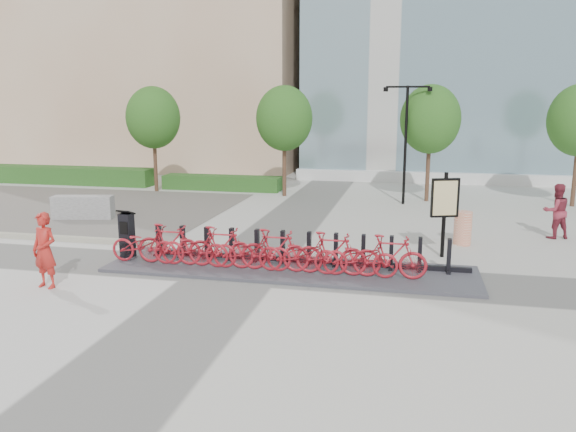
% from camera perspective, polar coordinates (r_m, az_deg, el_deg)
% --- Properties ---
extents(ground, '(120.00, 120.00, 0.00)m').
position_cam_1_polar(ground, '(14.72, -5.09, -5.54)').
color(ground, '#B4B3A9').
extents(gravel_patch, '(14.00, 14.00, 0.00)m').
position_cam_1_polar(gravel_patch, '(25.29, -22.18, 0.81)').
color(gravel_patch, slate).
rests_on(gravel_patch, ground).
extents(hedge_a, '(10.00, 1.40, 0.90)m').
position_cam_1_polar(hedge_a, '(32.78, -21.62, 3.87)').
color(hedge_a, '#174411').
rests_on(hedge_a, ground).
extents(hedge_b, '(6.00, 1.20, 0.70)m').
position_cam_1_polar(hedge_b, '(28.47, -6.72, 3.37)').
color(hedge_b, '#174411').
rests_on(hedge_b, ground).
extents(tree_0, '(2.60, 2.60, 5.10)m').
position_cam_1_polar(tree_0, '(28.25, -13.53, 9.68)').
color(tree_0, '#4E3625').
rests_on(tree_0, ground).
extents(tree_1, '(2.60, 2.60, 5.10)m').
position_cam_1_polar(tree_1, '(26.08, -0.37, 9.87)').
color(tree_1, '#4E3625').
rests_on(tree_1, ground).
extents(tree_2, '(2.60, 2.60, 5.10)m').
position_cam_1_polar(tree_2, '(25.44, 14.26, 9.49)').
color(tree_2, '#4E3625').
rests_on(tree_2, ground).
extents(streetlamp, '(2.00, 0.20, 5.00)m').
position_cam_1_polar(streetlamp, '(24.45, 11.90, 8.46)').
color(streetlamp, black).
rests_on(streetlamp, ground).
extents(dock_pad, '(9.60, 2.40, 0.08)m').
position_cam_1_polar(dock_pad, '(14.67, 0.13, -5.40)').
color(dock_pad, '#42434B').
rests_on(dock_pad, ground).
extents(dock_rail_posts, '(8.02, 0.50, 0.85)m').
position_cam_1_polar(dock_rail_posts, '(14.98, 0.75, -3.20)').
color(dock_rail_posts, black).
rests_on(dock_rail_posts, dock_pad).
extents(bike_0, '(1.85, 0.65, 0.97)m').
position_cam_1_polar(bike_0, '(15.50, -14.40, -2.83)').
color(bike_0, maroon).
rests_on(bike_0, dock_pad).
extents(bike_1, '(1.80, 0.51, 1.08)m').
position_cam_1_polar(bike_1, '(15.18, -11.98, -2.81)').
color(bike_1, maroon).
rests_on(bike_1, dock_pad).
extents(bike_2, '(1.85, 0.65, 0.97)m').
position_cam_1_polar(bike_2, '(14.91, -9.45, -3.18)').
color(bike_2, maroon).
rests_on(bike_2, dock_pad).
extents(bike_3, '(1.80, 0.51, 1.08)m').
position_cam_1_polar(bike_3, '(14.65, -6.84, -3.15)').
color(bike_3, maroon).
rests_on(bike_3, dock_pad).
extents(bike_4, '(1.85, 0.65, 0.97)m').
position_cam_1_polar(bike_4, '(14.44, -4.13, -3.52)').
color(bike_4, maroon).
rests_on(bike_4, dock_pad).
extents(bike_5, '(1.80, 0.51, 1.08)m').
position_cam_1_polar(bike_5, '(14.25, -1.35, -3.49)').
color(bike_5, maroon).
rests_on(bike_5, dock_pad).
extents(bike_6, '(1.85, 0.65, 0.97)m').
position_cam_1_polar(bike_6, '(14.11, 1.50, -3.86)').
color(bike_6, maroon).
rests_on(bike_6, dock_pad).
extents(bike_7, '(1.80, 0.51, 1.08)m').
position_cam_1_polar(bike_7, '(13.98, 4.40, -3.80)').
color(bike_7, maroon).
rests_on(bike_7, dock_pad).
extents(bike_8, '(1.85, 0.65, 0.97)m').
position_cam_1_polar(bike_8, '(13.92, 7.34, -4.17)').
color(bike_8, maroon).
rests_on(bike_8, dock_pad).
extents(bike_9, '(1.80, 0.51, 1.08)m').
position_cam_1_polar(bike_9, '(13.86, 10.32, -4.09)').
color(bike_9, maroon).
rests_on(bike_9, dock_pad).
extents(kiosk, '(0.45, 0.39, 1.34)m').
position_cam_1_polar(kiosk, '(16.14, -16.05, -1.78)').
color(kiosk, black).
rests_on(kiosk, dock_pad).
extents(worker_red, '(0.72, 0.54, 1.80)m').
position_cam_1_polar(worker_red, '(14.31, -23.49, -3.22)').
color(worker_red, red).
rests_on(worker_red, ground).
extents(pedestrian, '(1.03, 0.90, 1.77)m').
position_cam_1_polar(pedestrian, '(19.90, 25.59, 0.45)').
color(pedestrian, maroon).
rests_on(pedestrian, ground).
extents(construction_barrel, '(0.67, 0.67, 1.03)m').
position_cam_1_polar(construction_barrel, '(18.04, 17.33, -1.18)').
color(construction_barrel, '#D93C00').
rests_on(construction_barrel, ground).
extents(jersey_barrier, '(2.31, 1.07, 0.86)m').
position_cam_1_polar(jersey_barrier, '(22.50, -20.09, 0.84)').
color(jersey_barrier, '#B0B0B0').
rests_on(jersey_barrier, ground).
extents(map_sign, '(0.78, 0.37, 2.41)m').
position_cam_1_polar(map_sign, '(16.20, 15.65, 1.43)').
color(map_sign, black).
rests_on(map_sign, ground).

